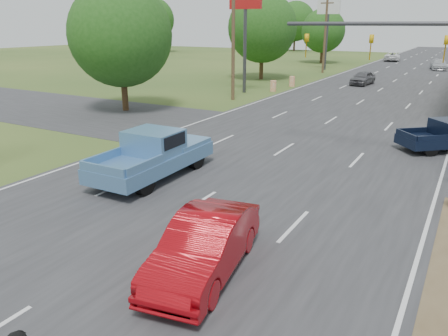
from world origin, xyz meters
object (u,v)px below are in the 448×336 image
Objects in this scene: distant_car_white at (392,57)px; distant_car_silver at (439,65)px; red_convertible at (204,246)px; distant_car_grey at (363,78)px; blue_pickup at (155,153)px.

distant_car_silver is at bearing 116.10° from distant_car_white.
red_convertible is 1.12× the size of distant_car_grey.
distant_car_silver is (5.41, 20.86, 0.01)m from distant_car_grey.
distant_car_grey is 0.84× the size of distant_car_silver.
blue_pickup is at bearing 83.93° from distant_car_white.
distant_car_grey is (-4.95, 38.34, -0.06)m from red_convertible.
red_convertible is 59.20m from distant_car_silver.
distant_car_white is (-2.73, 32.99, 0.04)m from distant_car_grey.
distant_car_white reaches higher than distant_car_grey.
distant_car_grey is 33.10m from distant_car_white.
red_convertible is 0.78× the size of blue_pickup.
red_convertible is at bearing -43.59° from blue_pickup.
blue_pickup is 66.07m from distant_car_white.
distant_car_grey is at bearing -114.52° from distant_car_silver.
red_convertible is 0.95× the size of distant_car_silver.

